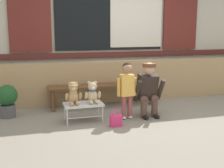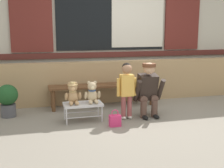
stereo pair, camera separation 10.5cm
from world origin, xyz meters
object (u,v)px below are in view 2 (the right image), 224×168
object	(u,v)px
small_display_bench	(83,105)
handbag_on_ground	(115,120)
teddy_bear_with_hat	(73,93)
potted_plant	(8,99)
teddy_bear_plain	(92,93)
adult_crouching	(148,89)
child_standing	(127,85)
wooden_bench_long	(103,88)

from	to	relation	value
small_display_bench	handbag_on_ground	xyz separation A→B (m)	(0.44, -0.41, -0.17)
teddy_bear_with_hat	potted_plant	world-z (taller)	teddy_bear_with_hat
small_display_bench	teddy_bear_plain	distance (m)	0.25
teddy_bear_with_hat	teddy_bear_plain	size ratio (longest dim) A/B	1.00
teddy_bear_plain	adult_crouching	xyz separation A→B (m)	(0.98, -0.03, 0.02)
teddy_bear_with_hat	small_display_bench	bearing A→B (deg)	-0.77
teddy_bear_plain	child_standing	world-z (taller)	child_standing
wooden_bench_long	handbag_on_ground	distance (m)	1.28
child_standing	teddy_bear_plain	bearing A→B (deg)	172.18
teddy_bear_with_hat	handbag_on_ground	size ratio (longest dim) A/B	1.34
teddy_bear_plain	adult_crouching	size ratio (longest dim) A/B	0.38
small_display_bench	child_standing	bearing A→B (deg)	-6.02
child_standing	adult_crouching	distance (m)	0.43
child_standing	potted_plant	bearing A→B (deg)	161.75
teddy_bear_with_hat	handbag_on_ground	bearing A→B (deg)	-34.85
potted_plant	adult_crouching	bearing A→B (deg)	-14.14
small_display_bench	teddy_bear_plain	size ratio (longest dim) A/B	1.76
small_display_bench	teddy_bear_plain	bearing A→B (deg)	0.51
handbag_on_ground	wooden_bench_long	bearing A→B (deg)	85.59
wooden_bench_long	teddy_bear_plain	size ratio (longest dim) A/B	5.78
teddy_bear_with_hat	wooden_bench_long	bearing A→B (deg)	49.99
teddy_bear_plain	child_standing	size ratio (longest dim) A/B	0.38
teddy_bear_plain	handbag_on_ground	world-z (taller)	teddy_bear_plain
wooden_bench_long	teddy_bear_with_hat	world-z (taller)	teddy_bear_with_hat
potted_plant	small_display_bench	bearing A→B (deg)	-24.92
wooden_bench_long	teddy_bear_with_hat	size ratio (longest dim) A/B	5.78
adult_crouching	potted_plant	world-z (taller)	adult_crouching
teddy_bear_with_hat	child_standing	distance (m)	0.90
teddy_bear_plain	teddy_bear_with_hat	bearing A→B (deg)	179.87
wooden_bench_long	child_standing	world-z (taller)	child_standing
wooden_bench_long	small_display_bench	world-z (taller)	wooden_bench_long
teddy_bear_with_hat	adult_crouching	world-z (taller)	adult_crouching
child_standing	potted_plant	xyz separation A→B (m)	(-1.96, 0.65, -0.27)
teddy_bear_with_hat	handbag_on_ground	distance (m)	0.82
small_display_bench	handbag_on_ground	bearing A→B (deg)	-43.42
teddy_bear_with_hat	child_standing	size ratio (longest dim) A/B	0.38
potted_plant	child_standing	bearing A→B (deg)	-18.25
small_display_bench	potted_plant	xyz separation A→B (m)	(-1.22, 0.57, 0.06)
child_standing	wooden_bench_long	bearing A→B (deg)	102.50
child_standing	handbag_on_ground	distance (m)	0.67
adult_crouching	handbag_on_ground	distance (m)	0.89
handbag_on_ground	potted_plant	size ratio (longest dim) A/B	0.48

